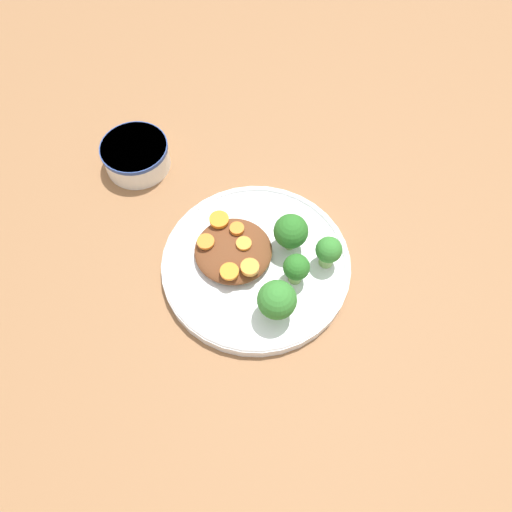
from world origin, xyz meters
The scene contains 14 objects.
ground_plane centered at (0.00, 0.00, 0.00)m, with size 4.00×4.00×0.00m, color #8C603D.
plate centered at (0.00, 0.00, 0.01)m, with size 0.24×0.24×0.02m.
dip_bowl centered at (-0.11, -0.22, 0.02)m, with size 0.10×0.10×0.04m.
stew_mound centered at (0.00, -0.03, 0.03)m, with size 0.10×0.10×0.02m, color brown.
broccoli_floret_0 centered at (-0.04, 0.03, 0.05)m, with size 0.04×0.04×0.06m.
broccoli_floret_1 centered at (0.06, 0.05, 0.05)m, with size 0.05×0.05×0.06m.
broccoli_floret_2 centered at (0.01, 0.05, 0.04)m, with size 0.03×0.03×0.05m.
broccoli_floret_3 centered at (-0.03, 0.08, 0.04)m, with size 0.03×0.03×0.05m.
carrot_slice_0 centered at (-0.02, -0.03, 0.04)m, with size 0.02×0.02×0.01m, color orange.
carrot_slice_1 centered at (-0.01, -0.02, 0.04)m, with size 0.02×0.02×0.00m, color orange.
carrot_slice_2 centered at (0.04, -0.02, 0.04)m, with size 0.02×0.02×0.00m, color orange.
carrot_slice_3 centered at (0.02, 0.00, 0.04)m, with size 0.02×0.02×0.01m, color orange.
carrot_slice_4 centered at (0.01, -0.06, 0.04)m, with size 0.02×0.02×0.00m, color orange.
carrot_slice_5 centered at (-0.03, -0.06, 0.04)m, with size 0.03×0.03×0.01m, color orange.
Camera 1 is at (0.29, 0.10, 0.57)m, focal length 35.00 mm.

